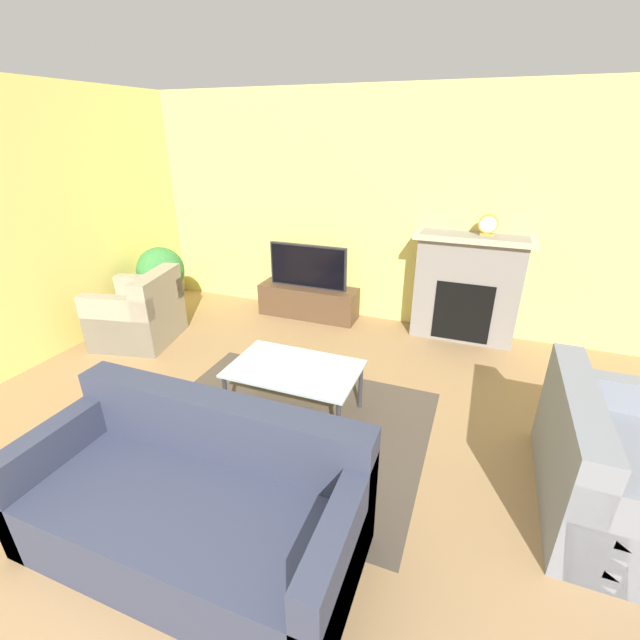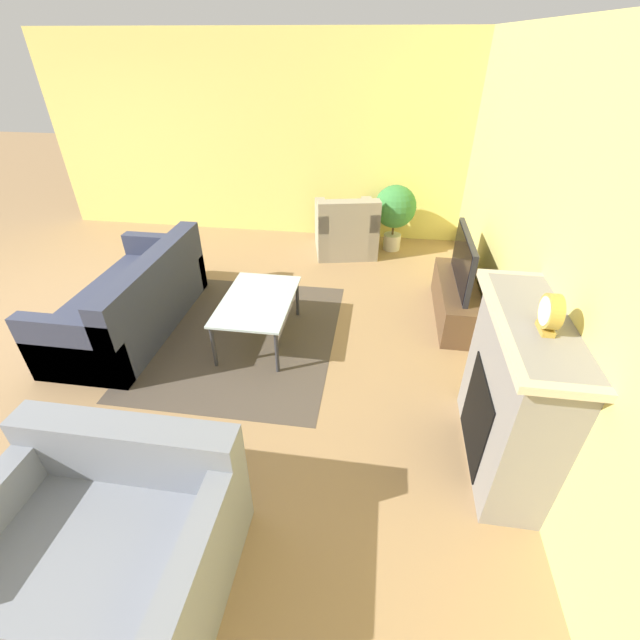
{
  "view_description": "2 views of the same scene",
  "coord_description": "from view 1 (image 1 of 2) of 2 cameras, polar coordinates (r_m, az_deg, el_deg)",
  "views": [
    {
      "loc": [
        1.18,
        -0.4,
        2.25
      ],
      "look_at": [
        0.02,
        2.62,
        0.8
      ],
      "focal_mm": 24.0,
      "sensor_mm": 36.0,
      "label": 1
    },
    {
      "loc": [
        3.32,
        3.48,
        2.58
      ],
      "look_at": [
        0.46,
        3.05,
        0.66
      ],
      "focal_mm": 24.0,
      "sensor_mm": 36.0,
      "label": 2
    }
  ],
  "objects": [
    {
      "name": "wall_back",
      "position": [
        5.27,
        8.1,
        14.1
      ],
      "size": [
        8.93,
        0.06,
        2.7
      ],
      "color": "#EADB72",
      "rests_on": "ground_plane"
    },
    {
      "name": "couch_sectional",
      "position": [
        2.76,
        -16.36,
        -22.48
      ],
      "size": [
        1.92,
        0.9,
        0.82
      ],
      "color": "#33384C",
      "rests_on": "ground_plane"
    },
    {
      "name": "armchair_by_window",
      "position": [
        5.28,
        -22.89,
        0.49
      ],
      "size": [
        0.95,
        0.96,
        0.82
      ],
      "rotation": [
        0.0,
        0.0,
        -1.36
      ],
      "color": "#9E937F",
      "rests_on": "ground_plane"
    },
    {
      "name": "mantel_clock",
      "position": [
        4.92,
        21.52,
        11.74
      ],
      "size": [
        0.2,
        0.07,
        0.23
      ],
      "color": "#B79338",
      "rests_on": "fireplace"
    },
    {
      "name": "area_rug",
      "position": [
        3.65,
        -4.53,
        -13.93
      ],
      "size": [
        2.26,
        1.87,
        0.0
      ],
      "color": "#4C4238",
      "rests_on": "ground_plane"
    },
    {
      "name": "coffee_table",
      "position": [
        3.56,
        -3.43,
        -6.93
      ],
      "size": [
        1.06,
        0.67,
        0.46
      ],
      "color": "#333338",
      "rests_on": "ground_plane"
    },
    {
      "name": "tv_stand",
      "position": [
        5.55,
        -1.56,
        2.5
      ],
      "size": [
        1.27,
        0.38,
        0.4
      ],
      "color": "brown",
      "rests_on": "ground_plane"
    },
    {
      "name": "couch_loveseat",
      "position": [
        3.39,
        35.53,
        -16.51
      ],
      "size": [
        0.98,
        1.3,
        0.82
      ],
      "rotation": [
        0.0,
        0.0,
        1.57
      ],
      "color": "gray",
      "rests_on": "ground_plane"
    },
    {
      "name": "potted_plant",
      "position": [
        5.75,
        -20.42,
        5.9
      ],
      "size": [
        0.58,
        0.58,
        0.92
      ],
      "color": "beige",
      "rests_on": "ground_plane"
    },
    {
      "name": "tv",
      "position": [
        5.39,
        -1.63,
        7.18
      ],
      "size": [
        1.01,
        0.06,
        0.54
      ],
      "color": "#232328",
      "rests_on": "tv_stand"
    },
    {
      "name": "wall_left",
      "position": [
        5.06,
        -35.74,
        9.46
      ],
      "size": [
        0.06,
        7.62,
        2.7
      ],
      "color": "#EADB72",
      "rests_on": "ground_plane"
    },
    {
      "name": "fireplace",
      "position": [
        5.1,
        18.97,
        4.32
      ],
      "size": [
        1.24,
        0.43,
        1.21
      ],
      "color": "gray",
      "rests_on": "ground_plane"
    }
  ]
}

